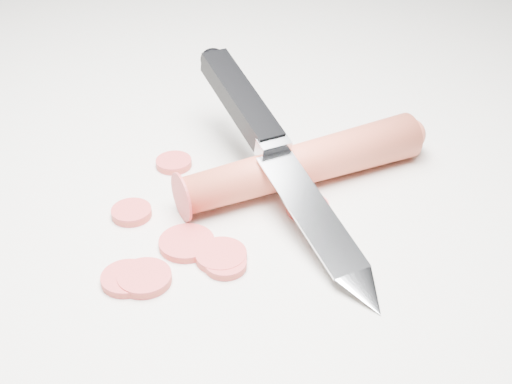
% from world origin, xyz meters
% --- Properties ---
extents(ground, '(2.40, 2.40, 0.00)m').
position_xyz_m(ground, '(0.00, 0.00, 0.00)').
color(ground, silver).
rests_on(ground, ground).
extents(carrot, '(0.16, 0.19, 0.03)m').
position_xyz_m(carrot, '(0.04, 0.03, 0.02)').
color(carrot, '#D04B33').
rests_on(carrot, ground).
extents(carrot_slice_0, '(0.03, 0.03, 0.01)m').
position_xyz_m(carrot_slice_0, '(-0.07, -0.06, 0.00)').
color(carrot_slice_0, red).
rests_on(carrot_slice_0, ground).
extents(carrot_slice_1, '(0.03, 0.03, 0.01)m').
position_xyz_m(carrot_slice_1, '(0.03, -0.09, 0.00)').
color(carrot_slice_1, red).
rests_on(carrot_slice_1, ground).
extents(carrot_slice_2, '(0.04, 0.04, 0.01)m').
position_xyz_m(carrot_slice_2, '(-0.01, -0.08, 0.00)').
color(carrot_slice_2, red).
rests_on(carrot_slice_2, ground).
extents(carrot_slice_3, '(0.04, 0.04, 0.01)m').
position_xyz_m(carrot_slice_3, '(-0.02, -0.13, 0.00)').
color(carrot_slice_3, red).
rests_on(carrot_slice_3, ground).
extents(carrot_slice_4, '(0.04, 0.04, 0.01)m').
position_xyz_m(carrot_slice_4, '(0.02, -0.08, 0.00)').
color(carrot_slice_4, red).
rests_on(carrot_slice_4, ground).
extents(carrot_slice_5, '(0.03, 0.03, 0.01)m').
position_xyz_m(carrot_slice_5, '(-0.07, 0.01, 0.00)').
color(carrot_slice_5, red).
rests_on(carrot_slice_5, ground).
extents(carrot_slice_6, '(0.04, 0.04, 0.01)m').
position_xyz_m(carrot_slice_6, '(-0.03, -0.13, 0.00)').
color(carrot_slice_6, red).
rests_on(carrot_slice_6, ground).
extents(carrot_slice_7, '(0.03, 0.03, 0.01)m').
position_xyz_m(carrot_slice_7, '(0.06, -0.00, 0.00)').
color(carrot_slice_7, red).
rests_on(carrot_slice_7, ground).
extents(kitchen_knife, '(0.24, 0.21, 0.08)m').
position_xyz_m(kitchen_knife, '(0.03, 0.00, 0.04)').
color(kitchen_knife, '#B7B9BE').
rests_on(kitchen_knife, ground).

